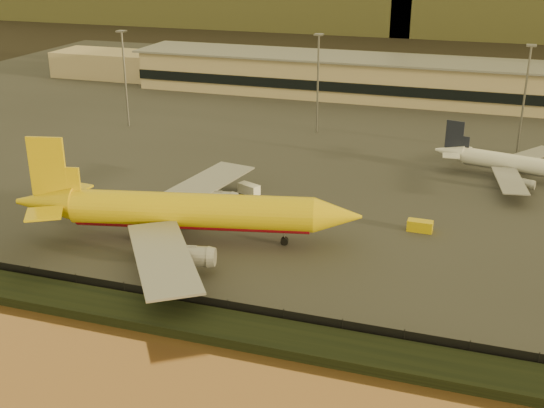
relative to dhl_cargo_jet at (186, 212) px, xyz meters
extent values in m
plane|color=black|center=(13.62, -7.48, -5.47)|extent=(900.00, 900.00, 0.00)
cube|color=black|center=(13.62, -24.48, -4.77)|extent=(320.00, 7.00, 1.40)
cube|color=#2D2D2D|center=(13.62, 87.52, -5.37)|extent=(320.00, 220.00, 0.20)
cube|color=black|center=(13.62, -20.48, -4.17)|extent=(300.00, 0.05, 2.20)
cube|color=tan|center=(13.62, 117.52, 0.73)|extent=(160.00, 22.00, 12.00)
cube|color=black|center=(13.62, 106.32, -0.27)|extent=(160.00, 0.60, 3.00)
cube|color=gray|center=(13.62, 117.52, 7.03)|extent=(164.00, 24.00, 0.60)
cube|color=tan|center=(-81.38, 121.52, -0.77)|extent=(50.00, 18.00, 9.00)
cylinder|color=slate|center=(-46.38, 62.52, 7.23)|extent=(0.50, 0.50, 25.00)
cube|color=slate|center=(-46.38, 62.52, 19.93)|extent=(2.20, 2.20, 0.40)
cylinder|color=slate|center=(3.62, 72.52, 7.23)|extent=(0.50, 0.50, 25.00)
cube|color=slate|center=(3.62, 72.52, 19.93)|extent=(2.20, 2.20, 0.40)
cylinder|color=slate|center=(53.62, 70.52, 7.23)|extent=(0.50, 0.50, 25.00)
cube|color=slate|center=(53.62, 70.52, 19.93)|extent=(2.20, 2.20, 0.40)
cylinder|color=#DCB80B|center=(1.05, 0.24, 0.32)|extent=(41.01, 14.62, 5.88)
cylinder|color=#A90917|center=(1.05, 0.24, -0.71)|extent=(39.62, 13.11, 4.59)
cone|color=#DCB80B|center=(24.77, 5.54, 0.32)|extent=(9.01, 7.47, 5.88)
cone|color=#DCB80B|center=(-23.78, -5.32, 0.76)|extent=(11.21, 7.96, 5.88)
cube|color=#DCB80B|center=(-22.67, -5.07, 7.23)|extent=(6.17, 1.82, 10.29)
cube|color=#DCB80B|center=(-22.85, 0.91, 1.20)|extent=(6.15, 6.09, 0.35)
cube|color=#DCB80B|center=(-20.29, -10.56, 1.20)|extent=(7.71, 7.69, 0.35)
cube|color=gray|center=(-3.47, 15.27, -0.71)|extent=(11.96, 26.39, 0.35)
cylinder|color=gray|center=(0.12, 12.16, -2.33)|extent=(7.33, 4.64, 3.23)
cube|color=gray|center=(3.37, -15.29, -0.71)|extent=(20.96, 25.43, 0.35)
cylinder|color=gray|center=(5.29, -10.95, -2.33)|extent=(7.33, 4.64, 3.23)
cylinder|color=black|center=(16.22, 3.63, -4.62)|extent=(1.49, 1.29, 1.29)
cylinder|color=slate|center=(16.22, 3.63, -3.94)|extent=(0.23, 0.23, 2.65)
cylinder|color=black|center=(-2.51, -3.27, -4.62)|extent=(1.49, 1.29, 1.29)
cylinder|color=slate|center=(-2.51, -3.27, -3.94)|extent=(0.23, 0.23, 2.65)
cylinder|color=black|center=(-3.66, 1.89, -4.62)|extent=(1.49, 1.29, 1.29)
cylinder|color=slate|center=(-3.66, 1.89, -3.94)|extent=(0.23, 0.23, 2.65)
cylinder|color=white|center=(54.74, 50.29, -1.85)|extent=(26.04, 9.25, 3.60)
cylinder|color=gray|center=(54.74, 50.29, -2.48)|extent=(25.17, 8.31, 2.80)
cone|color=white|center=(38.96, 53.88, -1.58)|extent=(7.11, 4.94, 3.60)
cube|color=#1B1F31|center=(39.67, 53.72, 2.37)|extent=(3.92, 1.16, 6.29)
cube|color=white|center=(41.16, 57.06, -1.31)|extent=(4.84, 4.78, 0.22)
cube|color=white|center=(39.57, 50.05, -1.31)|extent=(3.89, 3.73, 0.22)
cube|color=gray|center=(56.23, 60.09, -2.48)|extent=(13.37, 16.16, 0.22)
cylinder|color=gray|center=(57.45, 57.33, -3.47)|extent=(4.65, 2.89, 1.98)
cube|color=gray|center=(51.85, 40.81, -2.48)|extent=(7.55, 16.78, 0.22)
cylinder|color=gray|center=(54.14, 42.77, -3.47)|extent=(4.65, 2.89, 1.98)
cylinder|color=black|center=(51.76, 49.31, -4.87)|extent=(0.91, 0.79, 0.79)
cylinder|color=slate|center=(51.76, 49.31, -4.46)|extent=(0.19, 0.19, 1.62)
cylinder|color=black|center=(52.47, 52.47, -4.87)|extent=(0.91, 0.79, 0.79)
cylinder|color=slate|center=(52.47, 52.47, -4.46)|extent=(0.19, 0.19, 1.62)
cube|color=#DCB80B|center=(37.17, 16.41, -4.28)|extent=(4.41, 2.05, 1.97)
cube|color=white|center=(2.28, 24.37, -4.26)|extent=(4.93, 3.65, 2.02)
camera|label=1|loc=(46.84, -95.76, 43.58)|focal=45.00mm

